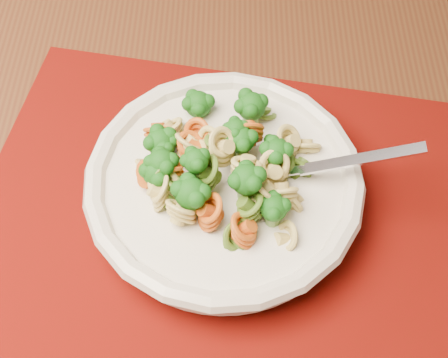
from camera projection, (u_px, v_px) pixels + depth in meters
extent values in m
cube|color=#4B2A15|center=(284.00, 179.00, 0.64)|extent=(1.61, 1.24, 0.04)
cube|color=#560303|center=(219.00, 214.00, 0.60)|extent=(0.57, 0.52, 0.00)
cylinder|color=silver|center=(224.00, 199.00, 0.60)|extent=(0.11, 0.11, 0.01)
cylinder|color=silver|center=(224.00, 188.00, 0.58)|extent=(0.24, 0.24, 0.03)
torus|color=silver|center=(224.00, 180.00, 0.57)|extent=(0.26, 0.26, 0.02)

